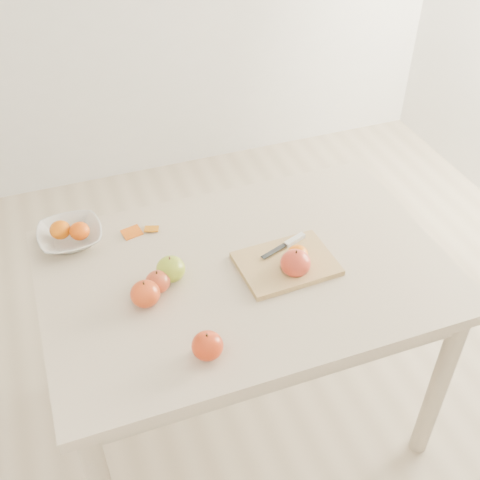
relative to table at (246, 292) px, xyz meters
name	(u,v)px	position (x,y,z in m)	size (l,w,h in m)	color
ground	(245,413)	(0.00, 0.00, -0.65)	(3.50, 3.50, 0.00)	#C6B293
table	(246,292)	(0.00, 0.00, 0.00)	(1.20, 0.80, 0.75)	beige
cutting_board	(286,264)	(0.12, -0.03, 0.11)	(0.28, 0.21, 0.02)	tan
board_tangerine	(298,254)	(0.15, -0.04, 0.14)	(0.06, 0.06, 0.05)	orange
fruit_bowl	(70,236)	(-0.47, 0.30, 0.12)	(0.20, 0.20, 0.05)	silver
bowl_tangerine_near	(60,230)	(-0.49, 0.31, 0.15)	(0.06, 0.06, 0.06)	#D85E07
bowl_tangerine_far	(80,231)	(-0.44, 0.28, 0.15)	(0.06, 0.06, 0.05)	#D75807
orange_peel_a	(132,233)	(-0.28, 0.27, 0.10)	(0.06, 0.04, 0.00)	#CA540E
orange_peel_b	(152,229)	(-0.22, 0.27, 0.10)	(0.04, 0.04, 0.00)	#C46B0D
paring_knife	(291,242)	(0.16, 0.04, 0.12)	(0.17, 0.07, 0.01)	white
apple_green	(171,269)	(-0.22, 0.03, 0.14)	(0.08, 0.08, 0.08)	olive
apple_red_c	(207,346)	(-0.21, -0.27, 0.14)	(0.08, 0.08, 0.07)	#97010E
apple_red_b	(158,282)	(-0.27, 0.00, 0.13)	(0.07, 0.07, 0.06)	maroon
apple_red_d	(145,294)	(-0.31, -0.04, 0.14)	(0.08, 0.08, 0.07)	#9B190A
apple_red_e	(296,263)	(0.13, -0.07, 0.14)	(0.09, 0.09, 0.08)	#9F0B13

